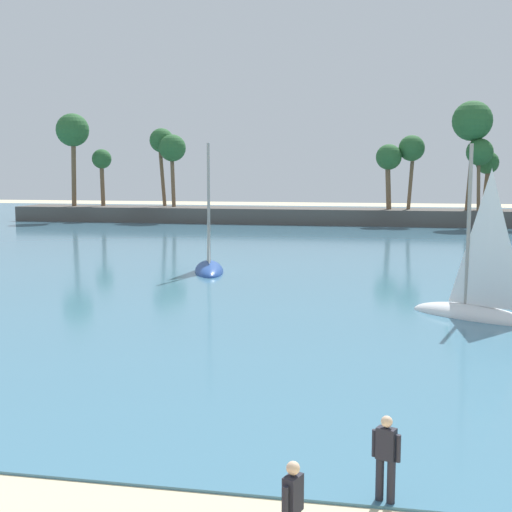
# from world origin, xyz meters

# --- Properties ---
(sea) EXTENTS (220.00, 106.40, 0.06)m
(sea) POSITION_xyz_m (0.00, 62.68, 0.03)
(sea) COLOR teal
(sea) RESTS_ON ground
(palm_headland) EXTENTS (82.18, 6.15, 13.41)m
(palm_headland) POSITION_xyz_m (1.90, 75.86, 4.04)
(palm_headland) COLOR #514C47
(palm_headland) RESTS_ON ground
(person_rigging_by_gear) EXTENTS (0.31, 0.52, 1.67)m
(person_rigging_by_gear) POSITION_xyz_m (1.57, 7.43, 0.89)
(person_rigging_by_gear) COLOR #23232D
(person_rigging_by_gear) RESTS_ON ground
(person_at_waterline) EXTENTS (0.52, 0.31, 1.67)m
(person_at_waterline) POSITION_xyz_m (2.95, 9.68, 0.89)
(person_at_waterline) COLOR #23232D
(person_at_waterline) RESTS_ON ground
(sailboat_near_shore) EXTENTS (3.17, 5.85, 8.12)m
(sailboat_near_shore) POSITION_xyz_m (-7.66, 37.16, 0.79)
(sailboat_near_shore) COLOR #234793
(sailboat_near_shore) RESTS_ON sea
(sailboat_mid_bay) EXTENTS (5.25, 4.09, 7.56)m
(sailboat_mid_bay) POSITION_xyz_m (6.38, 26.46, 0.74)
(sailboat_mid_bay) COLOR white
(sailboat_mid_bay) RESTS_ON sea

